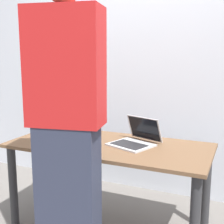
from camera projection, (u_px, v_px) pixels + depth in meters
desk at (109, 158)px, 2.34m from camera, size 1.53×0.71×0.70m
laptop at (135, 139)px, 2.30m from camera, size 0.40×0.41×0.20m
beer_bottle_dark at (50, 121)px, 2.64m from camera, size 0.06×0.06×0.30m
beer_bottle_amber at (62, 118)px, 2.66m from camera, size 0.07×0.07×0.33m
person_figure at (67, 127)px, 1.80m from camera, size 0.47×0.34×1.88m
back_wall at (145, 63)px, 3.00m from camera, size 6.00×0.10×2.60m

